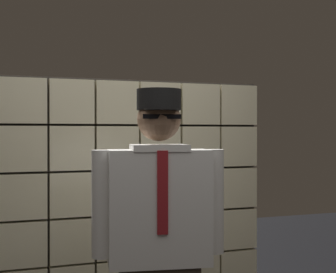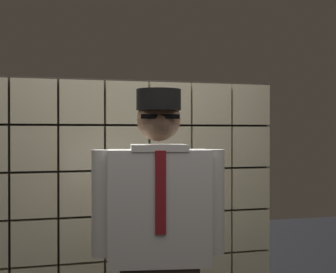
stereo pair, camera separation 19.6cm
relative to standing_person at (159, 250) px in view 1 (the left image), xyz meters
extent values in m
cube|color=beige|center=(1.01, 1.01, -0.46)|extent=(0.31, 0.08, 0.31)
cube|color=beige|center=(-0.64, 1.01, -0.13)|extent=(0.31, 0.08, 0.31)
cube|color=beige|center=(-0.31, 1.01, -0.13)|extent=(0.31, 0.08, 0.31)
cube|color=beige|center=(0.02, 1.01, -0.13)|extent=(0.31, 0.08, 0.31)
cube|color=beige|center=(0.35, 1.01, -0.13)|extent=(0.31, 0.08, 0.31)
cube|color=beige|center=(0.68, 1.01, -0.13)|extent=(0.31, 0.08, 0.31)
cube|color=beige|center=(1.01, 1.01, -0.13)|extent=(0.31, 0.08, 0.31)
cube|color=beige|center=(-0.64, 1.01, 0.20)|extent=(0.31, 0.08, 0.31)
cube|color=beige|center=(-0.31, 1.01, 0.20)|extent=(0.31, 0.08, 0.31)
cube|color=beige|center=(0.02, 1.01, 0.20)|extent=(0.31, 0.08, 0.31)
cube|color=beige|center=(0.35, 1.01, 0.20)|extent=(0.31, 0.08, 0.31)
cube|color=beige|center=(0.68, 1.01, 0.20)|extent=(0.31, 0.08, 0.31)
cube|color=beige|center=(1.01, 1.01, 0.20)|extent=(0.31, 0.08, 0.31)
cube|color=beige|center=(-0.64, 1.01, 0.53)|extent=(0.31, 0.08, 0.31)
cube|color=beige|center=(-0.31, 1.01, 0.53)|extent=(0.31, 0.08, 0.31)
cube|color=beige|center=(0.02, 1.01, 0.53)|extent=(0.31, 0.08, 0.31)
cube|color=beige|center=(0.35, 1.01, 0.53)|extent=(0.31, 0.08, 0.31)
cube|color=beige|center=(0.68, 1.01, 0.53)|extent=(0.31, 0.08, 0.31)
cube|color=beige|center=(1.01, 1.01, 0.53)|extent=(0.31, 0.08, 0.31)
cube|color=beige|center=(-0.64, 1.01, 0.86)|extent=(0.31, 0.08, 0.31)
cube|color=beige|center=(-0.31, 1.01, 0.86)|extent=(0.31, 0.08, 0.31)
cube|color=beige|center=(0.02, 1.01, 0.86)|extent=(0.31, 0.08, 0.31)
cube|color=beige|center=(0.35, 1.01, 0.86)|extent=(0.31, 0.08, 0.31)
cube|color=beige|center=(0.68, 1.01, 0.86)|extent=(0.31, 0.08, 0.31)
cube|color=beige|center=(1.01, 1.01, 0.86)|extent=(0.31, 0.08, 0.31)
cube|color=#38332D|center=(0.02, 1.06, 0.03)|extent=(2.33, 0.02, 2.00)
cube|color=silver|center=(0.00, 0.00, 0.24)|extent=(0.58, 0.33, 0.62)
cube|color=maroon|center=(-0.02, -0.12, 0.33)|extent=(0.06, 0.02, 0.43)
cube|color=silver|center=(0.00, 0.00, 0.56)|extent=(0.34, 0.30, 0.04)
sphere|color=#846047|center=(0.00, 0.00, 0.71)|extent=(0.24, 0.24, 0.24)
ellipsoid|color=black|center=(-0.01, -0.05, 0.67)|extent=(0.17, 0.11, 0.11)
cube|color=black|center=(-0.02, -0.11, 0.72)|extent=(0.20, 0.05, 0.02)
cylinder|color=black|center=(-0.02, -0.09, 0.76)|extent=(0.21, 0.21, 0.01)
cylinder|color=black|center=(0.00, 0.00, 0.82)|extent=(0.24, 0.24, 0.11)
cylinder|color=silver|center=(0.30, -0.05, 0.26)|extent=(0.13, 0.13, 0.57)
cylinder|color=silver|center=(-0.30, 0.06, 0.26)|extent=(0.13, 0.13, 0.57)
camera|label=1|loc=(-0.87, -2.53, 0.64)|focal=53.12mm
camera|label=2|loc=(-0.68, -2.59, 0.64)|focal=53.12mm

